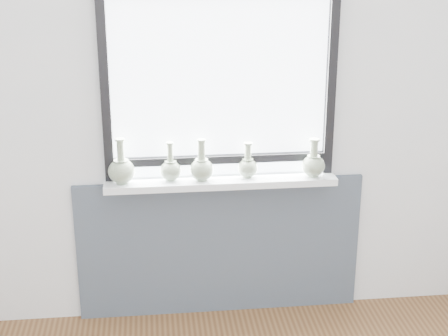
{
  "coord_description": "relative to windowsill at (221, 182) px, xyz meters",
  "views": [
    {
      "loc": [
        -0.39,
        -1.92,
        2.27
      ],
      "look_at": [
        0.0,
        1.55,
        1.02
      ],
      "focal_mm": 55.0,
      "sensor_mm": 36.0,
      "label": 1
    }
  ],
  "objects": [
    {
      "name": "vase_e",
      "position": [
        0.53,
        -0.02,
        0.09
      ],
      "size": [
        0.13,
        0.13,
        0.22
      ],
      "rotation": [
        0.0,
        0.0,
        0.17
      ],
      "color": "gray",
      "rests_on": "windowsill"
    },
    {
      "name": "windowsill",
      "position": [
        0.0,
        0.0,
        0.0
      ],
      "size": [
        1.32,
        0.18,
        0.04
      ],
      "primitive_type": "cube",
      "color": "white",
      "rests_on": "apron_panel"
    },
    {
      "name": "back_wall",
      "position": [
        0.0,
        0.1,
        0.42
      ],
      "size": [
        3.6,
        0.02,
        2.6
      ],
      "primitive_type": "cube",
      "color": "silver",
      "rests_on": "ground"
    },
    {
      "name": "window",
      "position": [
        0.0,
        0.06,
        0.56
      ],
      "size": [
        1.3,
        0.06,
        1.05
      ],
      "color": "black",
      "rests_on": "windowsill"
    },
    {
      "name": "vase_a",
      "position": [
        -0.56,
        -0.01,
        0.1
      ],
      "size": [
        0.15,
        0.15,
        0.26
      ],
      "rotation": [
        0.0,
        0.0,
        0.14
      ],
      "color": "gray",
      "rests_on": "windowsill"
    },
    {
      "name": "vase_c",
      "position": [
        -0.11,
        -0.01,
        0.09
      ],
      "size": [
        0.13,
        0.13,
        0.24
      ],
      "rotation": [
        0.0,
        0.0,
        0.35
      ],
      "color": "gray",
      "rests_on": "windowsill"
    },
    {
      "name": "vase_d",
      "position": [
        0.16,
        0.01,
        0.09
      ],
      "size": [
        0.12,
        0.12,
        0.21
      ],
      "rotation": [
        0.0,
        0.0,
        -0.32
      ],
      "color": "gray",
      "rests_on": "windowsill"
    },
    {
      "name": "apron_panel",
      "position": [
        0.0,
        0.07,
        -0.45
      ],
      "size": [
        1.7,
        0.03,
        0.86
      ],
      "primitive_type": "cube",
      "color": "#404A56",
      "rests_on": "ground"
    },
    {
      "name": "vase_b",
      "position": [
        -0.28,
        0.01,
        0.09
      ],
      "size": [
        0.12,
        0.12,
        0.22
      ],
      "rotation": [
        0.0,
        0.0,
        -0.33
      ],
      "color": "gray",
      "rests_on": "windowsill"
    }
  ]
}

